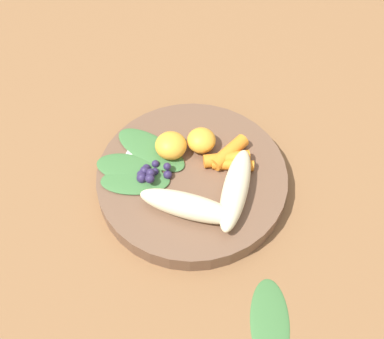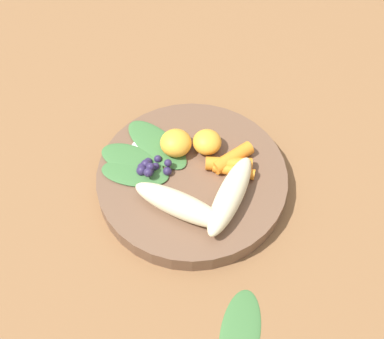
# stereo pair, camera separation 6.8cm
# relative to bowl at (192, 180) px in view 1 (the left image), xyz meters

# --- Properties ---
(ground_plane) EXTENTS (2.40, 2.40, 0.00)m
(ground_plane) POSITION_rel_bowl_xyz_m (0.00, 0.00, -0.01)
(ground_plane) COLOR brown
(bowl) EXTENTS (0.26, 0.26, 0.03)m
(bowl) POSITION_rel_bowl_xyz_m (0.00, 0.00, 0.00)
(bowl) COLOR brown
(bowl) RESTS_ON ground_plane
(banana_peeled_left) EXTENTS (0.08, 0.13, 0.03)m
(banana_peeled_left) POSITION_rel_bowl_xyz_m (0.05, -0.05, 0.03)
(banana_peeled_left) COLOR beige
(banana_peeled_left) RESTS_ON bowl
(banana_peeled_right) EXTENTS (0.13, 0.09, 0.03)m
(banana_peeled_right) POSITION_rel_bowl_xyz_m (-0.02, -0.06, 0.03)
(banana_peeled_right) COLOR beige
(banana_peeled_right) RESTS_ON bowl
(orange_segment_near) EXTENTS (0.04, 0.04, 0.03)m
(orange_segment_near) POSITION_rel_bowl_xyz_m (-0.02, 0.04, 0.03)
(orange_segment_near) COLOR #F4A833
(orange_segment_near) RESTS_ON bowl
(orange_segment_far) EXTENTS (0.04, 0.04, 0.03)m
(orange_segment_far) POSITION_rel_bowl_xyz_m (0.02, 0.04, 0.03)
(orange_segment_far) COLOR #F4A833
(orange_segment_far) RESTS_ON bowl
(carrot_front) EXTENTS (0.06, 0.03, 0.01)m
(carrot_front) POSITION_rel_bowl_xyz_m (0.06, -0.00, 0.02)
(carrot_front) COLOR orange
(carrot_front) RESTS_ON bowl
(carrot_mid_left) EXTENTS (0.06, 0.02, 0.02)m
(carrot_mid_left) POSITION_rel_bowl_xyz_m (0.05, 0.01, 0.02)
(carrot_mid_left) COLOR orange
(carrot_mid_left) RESTS_ON bowl
(carrot_mid_right) EXTENTS (0.06, 0.05, 0.02)m
(carrot_mid_right) POSITION_rel_bowl_xyz_m (0.06, 0.02, 0.02)
(carrot_mid_right) COLOR orange
(carrot_mid_right) RESTS_ON bowl
(blueberry_pile) EXTENTS (0.05, 0.04, 0.02)m
(blueberry_pile) POSITION_rel_bowl_xyz_m (-0.06, 0.00, 0.02)
(blueberry_pile) COLOR #2D234C
(blueberry_pile) RESTS_ON bowl
(coconut_shred_patch) EXTENTS (0.05, 0.05, 0.00)m
(coconut_shred_patch) POSITION_rel_bowl_xyz_m (-0.06, 0.04, 0.02)
(coconut_shred_patch) COLOR white
(coconut_shred_patch) RESTS_ON bowl
(kale_leaf_left) EXTENTS (0.11, 0.12, 0.01)m
(kale_leaf_left) POSITION_rel_bowl_xyz_m (-0.05, 0.05, 0.02)
(kale_leaf_left) COLOR #3D7038
(kale_leaf_left) RESTS_ON bowl
(kale_leaf_right) EXTENTS (0.10, 0.08, 0.01)m
(kale_leaf_right) POSITION_rel_bowl_xyz_m (-0.08, 0.02, 0.02)
(kale_leaf_right) COLOR #3D7038
(kale_leaf_right) RESTS_ON bowl
(kale_leaf_rear) EXTENTS (0.10, 0.06, 0.01)m
(kale_leaf_rear) POSITION_rel_bowl_xyz_m (-0.08, -0.00, 0.02)
(kale_leaf_rear) COLOR #3D7038
(kale_leaf_rear) RESTS_ON bowl
(kale_leaf_stray) EXTENTS (0.07, 0.12, 0.01)m
(kale_leaf_stray) POSITION_rel_bowl_xyz_m (0.06, -0.21, -0.01)
(kale_leaf_stray) COLOR #3D7038
(kale_leaf_stray) RESTS_ON ground_plane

